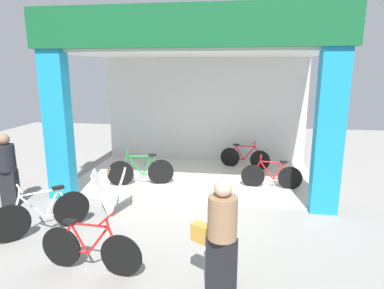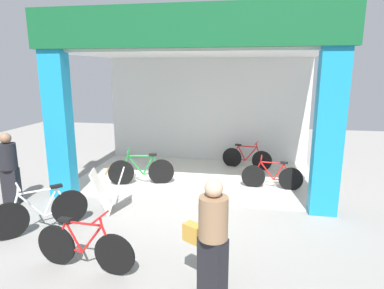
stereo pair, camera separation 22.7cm
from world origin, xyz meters
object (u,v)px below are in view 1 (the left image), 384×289
Objects in this scene: bicycle_inside_1 at (141,171)px; bicycle_parked_1 at (90,249)px; bicycle_parked_0 at (43,214)px; bicycle_inside_0 at (245,158)px; sandwich_board_sign at (110,192)px; bicycle_inside_2 at (271,176)px; pedestrian_0 at (221,237)px; pedestrian_1 at (8,169)px.

bicycle_parked_1 is (0.35, -3.75, -0.02)m from bicycle_inside_1.
bicycle_inside_0 is at bearing 51.78° from bicycle_parked_0.
bicycle_inside_0 is 4.63m from sandwich_board_sign.
sandwich_board_sign is (-3.46, -1.99, 0.13)m from bicycle_inside_2.
sandwich_board_sign is at bearing 136.78° from pedestrian_0.
bicycle_inside_2 is 6.12m from pedestrian_1.
bicycle_inside_2 is 4.98m from bicycle_parked_1.
bicycle_parked_0 is 3.57m from pedestrian_0.
bicycle_inside_1 reaches higher than bicycle_parked_1.
bicycle_inside_0 is 1.18× the size of bicycle_parked_0.
pedestrian_0 is 1.01× the size of pedestrian_1.
pedestrian_0 reaches higher than bicycle_inside_2.
bicycle_parked_1 is (-2.97, -3.99, 0.03)m from bicycle_inside_2.
bicycle_inside_0 is 0.91× the size of pedestrian_0.
bicycle_inside_0 is 1.81m from bicycle_inside_2.
sandwich_board_sign is at bearing 103.74° from bicycle_parked_1.
bicycle_inside_0 is 0.92× the size of bicycle_parked_1.
sandwich_board_sign is 3.35m from pedestrian_0.
bicycle_inside_1 is at bearing 95.39° from bicycle_parked_1.
bicycle_inside_0 is 6.13m from bicycle_parked_1.
bicycle_inside_2 is (3.33, 0.24, -0.04)m from bicycle_inside_1.
bicycle_inside_2 is (0.65, -1.69, -0.00)m from bicycle_inside_0.
bicycle_parked_0 reaches higher than bicycle_inside_0.
pedestrian_0 is (-1.04, -4.27, 0.52)m from bicycle_inside_2.
bicycle_parked_0 is 1.69m from bicycle_parked_1.
bicycle_parked_1 is 1.75× the size of sandwich_board_sign.
bicycle_inside_2 is 3.99m from sandwich_board_sign.
bicycle_parked_0 reaches higher than bicycle_inside_2.
bicycle_inside_0 is 0.99× the size of bicycle_inside_2.
sandwich_board_sign is 2.35m from pedestrian_1.
bicycle_parked_0 is 1.36× the size of sandwich_board_sign.
pedestrian_0 is (-0.38, -5.95, 0.52)m from bicycle_inside_0.
pedestrian_0 is (2.29, -4.02, 0.48)m from bicycle_inside_1.
bicycle_parked_0 is at bearing -128.22° from bicycle_inside_0.
bicycle_inside_1 is 1.02× the size of pedestrian_1.
bicycle_inside_2 is 0.92× the size of pedestrian_0.
bicycle_inside_1 is 3.77m from bicycle_parked_1.
bicycle_parked_1 is 0.99× the size of pedestrian_0.
bicycle_inside_0 is 6.30m from pedestrian_1.
bicycle_inside_2 is 1.62× the size of sandwich_board_sign.
bicycle_parked_0 is 1.35m from sandwich_board_sign.
sandwich_board_sign is at bearing 49.08° from bicycle_parked_0.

